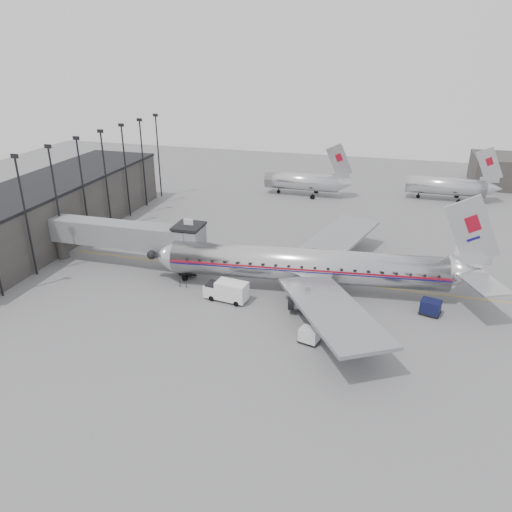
{
  "coord_description": "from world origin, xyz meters",
  "views": [
    {
      "loc": [
        14.62,
        -49.38,
        27.06
      ],
      "look_at": [
        -0.37,
        3.95,
        3.2
      ],
      "focal_mm": 35.0,
      "sensor_mm": 36.0,
      "label": 1
    }
  ],
  "objects_px": {
    "airliner": "(313,266)",
    "baggage_cart_white": "(309,335)",
    "service_van": "(227,290)",
    "baggage_cart_navy": "(430,307)",
    "ramp_worker": "(191,269)"
  },
  "relations": [
    {
      "from": "service_van",
      "to": "baggage_cart_navy",
      "type": "xyz_separation_m",
      "value": [
        22.11,
        2.85,
        -0.35
      ]
    },
    {
      "from": "service_van",
      "to": "baggage_cart_navy",
      "type": "height_order",
      "value": "service_van"
    },
    {
      "from": "service_van",
      "to": "baggage_cart_navy",
      "type": "relative_size",
      "value": 2.12
    },
    {
      "from": "baggage_cart_white",
      "to": "ramp_worker",
      "type": "relative_size",
      "value": 1.4
    },
    {
      "from": "service_van",
      "to": "baggage_cart_navy",
      "type": "distance_m",
      "value": 22.3
    },
    {
      "from": "service_van",
      "to": "baggage_cart_navy",
      "type": "bearing_deg",
      "value": 15.35
    },
    {
      "from": "airliner",
      "to": "service_van",
      "type": "xyz_separation_m",
      "value": [
        -8.94,
        -5.08,
        -1.94
      ]
    },
    {
      "from": "ramp_worker",
      "to": "baggage_cart_white",
      "type": "bearing_deg",
      "value": -47.94
    },
    {
      "from": "airliner",
      "to": "service_van",
      "type": "distance_m",
      "value": 10.46
    },
    {
      "from": "airliner",
      "to": "baggage_cart_white",
      "type": "relative_size",
      "value": 17.81
    },
    {
      "from": "airliner",
      "to": "baggage_cart_white",
      "type": "bearing_deg",
      "value": -88.19
    },
    {
      "from": "ramp_worker",
      "to": "service_van",
      "type": "bearing_deg",
      "value": -52.68
    },
    {
      "from": "baggage_cart_white",
      "to": "airliner",
      "type": "bearing_deg",
      "value": 113.4
    },
    {
      "from": "baggage_cart_white",
      "to": "ramp_worker",
      "type": "distance_m",
      "value": 20.26
    },
    {
      "from": "service_van",
      "to": "baggage_cart_white",
      "type": "height_order",
      "value": "service_van"
    }
  ]
}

